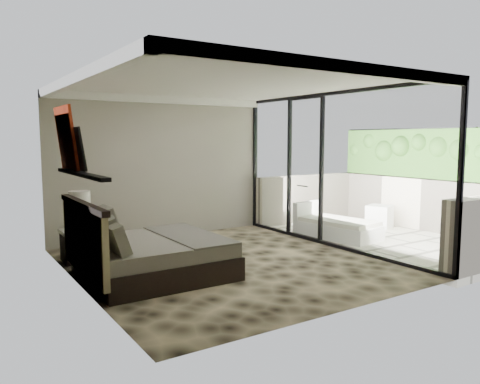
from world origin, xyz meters
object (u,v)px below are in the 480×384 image
bed (147,254)px  nightstand (79,245)px  table_lamp (80,205)px  lounger (335,227)px  ottoman (379,216)px

bed → nightstand: (-0.61, 1.42, -0.06)m
table_lamp → bed: bearing=-68.2°
bed → table_lamp: (-0.57, 1.41, 0.59)m
nightstand → table_lamp: bearing=16.8°
nightstand → lounger: size_ratio=0.30×
table_lamp → lounger: size_ratio=0.35×
bed → nightstand: bed is taller
nightstand → table_lamp: (0.04, -0.01, 0.65)m
lounger → ottoman: bearing=-0.6°
table_lamp → lounger: 4.91m
bed → nightstand: 1.54m
nightstand → table_lamp: size_ratio=0.84×
table_lamp → lounger: (4.78, -0.85, -0.71)m
nightstand → lounger: bearing=13.9°
bed → nightstand: bearing=113.1°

